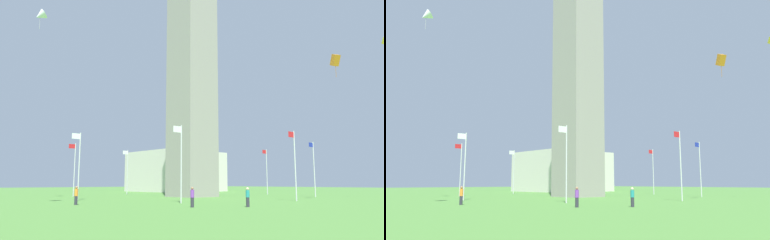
# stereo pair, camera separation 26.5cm
# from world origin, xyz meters

# --- Properties ---
(ground_plane) EXTENTS (260.00, 260.00, 0.00)m
(ground_plane) POSITION_xyz_m (0.00, 0.00, 0.00)
(ground_plane) COLOR #477A33
(obelisk_monument) EXTENTS (5.56, 5.56, 50.58)m
(obelisk_monument) POSITION_xyz_m (0.00, 0.00, 25.29)
(obelisk_monument) COLOR gray
(obelisk_monument) RESTS_ON ground
(flagpole_n) EXTENTS (1.12, 0.14, 7.86)m
(flagpole_n) POSITION_xyz_m (17.66, 0.00, 4.32)
(flagpole_n) COLOR silver
(flagpole_n) RESTS_ON ground
(flagpole_ne) EXTENTS (1.12, 0.14, 7.86)m
(flagpole_ne) POSITION_xyz_m (12.50, 12.44, 4.32)
(flagpole_ne) COLOR silver
(flagpole_ne) RESTS_ON ground
(flagpole_e) EXTENTS (1.12, 0.14, 7.86)m
(flagpole_e) POSITION_xyz_m (0.06, 17.60, 4.32)
(flagpole_e) COLOR silver
(flagpole_e) RESTS_ON ground
(flagpole_se) EXTENTS (1.12, 0.14, 7.86)m
(flagpole_se) POSITION_xyz_m (-12.38, 12.44, 4.32)
(flagpole_se) COLOR silver
(flagpole_se) RESTS_ON ground
(flagpole_s) EXTENTS (1.12, 0.14, 7.86)m
(flagpole_s) POSITION_xyz_m (-17.53, 0.00, 4.32)
(flagpole_s) COLOR silver
(flagpole_s) RESTS_ON ground
(flagpole_sw) EXTENTS (1.12, 0.14, 7.86)m
(flagpole_sw) POSITION_xyz_m (-12.38, -12.44, 4.32)
(flagpole_sw) COLOR silver
(flagpole_sw) RESTS_ON ground
(flagpole_w) EXTENTS (1.12, 0.14, 7.86)m
(flagpole_w) POSITION_xyz_m (0.06, -17.60, 4.32)
(flagpole_w) COLOR silver
(flagpole_w) RESTS_ON ground
(flagpole_nw) EXTENTS (1.12, 0.14, 7.86)m
(flagpole_nw) POSITION_xyz_m (12.50, -12.44, 4.32)
(flagpole_nw) COLOR silver
(flagpole_nw) RESTS_ON ground
(person_teal_shirt) EXTENTS (0.32, 0.32, 1.63)m
(person_teal_shirt) POSITION_xyz_m (12.23, 20.97, 0.81)
(person_teal_shirt) COLOR #2D2D38
(person_teal_shirt) RESTS_ON ground
(person_purple_shirt) EXTENTS (0.32, 0.32, 1.67)m
(person_purple_shirt) POSITION_xyz_m (16.07, 18.24, 0.83)
(person_purple_shirt) COLOR #2D2D38
(person_purple_shirt) RESTS_ON ground
(person_orange_shirt) EXTENTS (0.32, 0.32, 1.71)m
(person_orange_shirt) POSITION_xyz_m (21.70, 8.39, 0.85)
(person_orange_shirt) COLOR #2D2D38
(person_orange_shirt) RESTS_ON ground
(kite_white_delta) EXTENTS (2.03, 1.79, 2.64)m
(kite_white_delta) POSITION_xyz_m (21.56, -4.71, 22.99)
(kite_white_delta) COLOR white
(kite_orange_box) EXTENTS (1.19, 1.41, 2.81)m
(kite_orange_box) POSITION_xyz_m (-3.68, 21.21, 16.19)
(kite_orange_box) COLOR orange
(distant_building) EXTENTS (18.29, 16.16, 9.10)m
(distant_building) POSITION_xyz_m (-20.76, -29.28, 4.55)
(distant_building) COLOR beige
(distant_building) RESTS_ON ground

